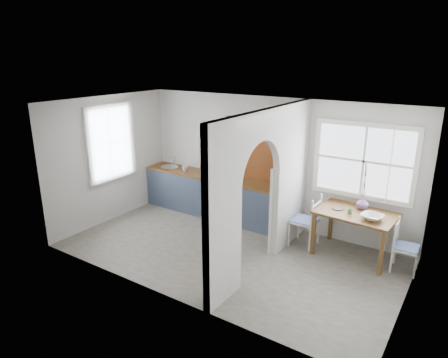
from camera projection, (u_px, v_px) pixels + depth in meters
The scene contains 26 objects.
floor at pixel (227, 253), 7.10m from camera, with size 5.80×3.20×0.01m, color gray.
ceiling at pixel (228, 105), 6.32m from camera, with size 5.80×3.20×0.01m, color silver.
walls at pixel (228, 183), 6.71m from camera, with size 5.81×3.21×2.60m.
partition at pixel (267, 181), 6.34m from camera, with size 0.12×3.20×2.60m.
kitchen_window at pixel (110, 143), 8.11m from camera, with size 0.10×1.16×1.50m, color white, non-canonical shape.
nook_window at pixel (364, 161), 6.91m from camera, with size 1.76×0.10×1.30m, color white, non-canonical shape.
counter at pixel (217, 195), 8.61m from camera, with size 3.50×0.60×0.90m.
sink at pixel (170, 167), 9.15m from camera, with size 0.40×0.40×0.02m, color silver.
backsplash at pixel (262, 159), 8.05m from camera, with size 1.65×0.03×0.90m, color brown.
shelf at pixel (260, 127), 7.79m from camera, with size 1.75×0.20×0.21m.
pendant_lamp at pixel (268, 139), 7.37m from camera, with size 0.26×0.26×0.16m, color silver.
utensil_rail at pixel (284, 168), 7.06m from camera, with size 0.02×0.02×0.50m, color silver.
dining_table at pixel (354, 234), 6.89m from camera, with size 1.29×0.86×0.81m, color brown, non-canonical shape.
chair_left at pixel (305, 220), 7.27m from camera, with size 0.44×0.44×0.97m, color silver, non-canonical shape.
chair_right at pixel (406, 247), 6.38m from camera, with size 0.39×0.39×0.85m, color silver, non-canonical shape.
kettle at pixel (274, 184), 7.62m from camera, with size 0.18×0.14×0.21m, color white, non-canonical shape.
mug_a at pixel (185, 169), 8.80m from camera, with size 0.12×0.12×0.11m, color white.
mug_b at pixel (185, 168), 8.88m from camera, with size 0.13×0.13×0.10m, color white.
knife_block at pixel (205, 167), 8.71m from camera, with size 0.11×0.15×0.24m, color black.
jar at pixel (217, 170), 8.59m from camera, with size 0.11×0.11×0.18m, color #757356.
towel_magenta at pixel (282, 227), 7.48m from camera, with size 0.02×0.03×0.60m, color #B83467.
towel_orange at pixel (280, 229), 7.45m from camera, with size 0.02×0.03×0.44m, color #C1731D.
bowl at pixel (372, 217), 6.48m from camera, with size 0.34×0.34×0.08m, color silver.
table_cup at pixel (350, 211), 6.72m from camera, with size 0.10×0.10×0.09m, color #61A569.
plate at pixel (338, 208), 6.93m from camera, with size 0.21×0.21×0.02m, color #392E2E.
vase at pixel (363, 203), 6.89m from camera, with size 0.21×0.21×0.22m, color #6A4D7F.
Camera 1 is at (3.47, -5.35, 3.38)m, focal length 32.00 mm.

